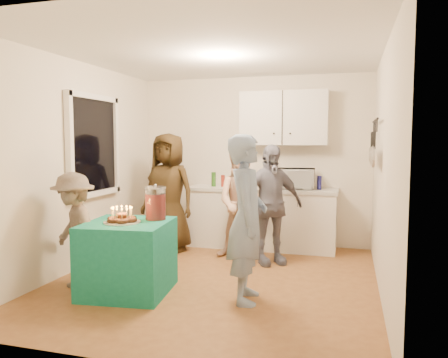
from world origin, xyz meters
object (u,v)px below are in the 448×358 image
(man_birthday, at_px, (247,219))
(child_near_left, at_px, (74,231))
(counter, at_px, (261,219))
(woman_back_right, at_px, (270,205))
(punch_jar, at_px, (156,204))
(woman_back_left, at_px, (169,192))
(woman_back_center, at_px, (243,204))
(microwave, at_px, (296,179))
(party_table, at_px, (128,257))

(man_birthday, height_order, child_near_left, man_birthday)
(counter, height_order, man_birthday, man_birthday)
(child_near_left, bearing_deg, woman_back_right, 77.59)
(punch_jar, distance_m, man_birthday, 1.05)
(man_birthday, bearing_deg, woman_back_right, -9.19)
(woman_back_left, relative_size, woman_back_right, 1.10)
(counter, distance_m, child_near_left, 2.88)
(woman_back_right, bearing_deg, punch_jar, -162.74)
(woman_back_left, distance_m, woman_back_center, 1.14)
(counter, xyz_separation_m, microwave, (0.51, 0.00, 0.63))
(woman_back_left, height_order, woman_back_center, woman_back_left)
(party_table, relative_size, man_birthday, 0.51)
(microwave, height_order, woman_back_left, woman_back_left)
(party_table, distance_m, punch_jar, 0.63)
(punch_jar, height_order, child_near_left, child_near_left)
(microwave, relative_size, party_table, 0.63)
(counter, distance_m, woman_back_left, 1.45)
(punch_jar, bearing_deg, woman_back_center, 67.22)
(counter, height_order, woman_back_center, woman_back_center)
(microwave, xyz_separation_m, man_birthday, (-0.22, -2.22, -0.22))
(party_table, relative_size, woman_back_right, 0.54)
(punch_jar, height_order, man_birthday, man_birthday)
(party_table, distance_m, child_near_left, 0.68)
(punch_jar, xyz_separation_m, woman_back_center, (0.62, 1.47, -0.17))
(woman_back_right, bearing_deg, party_table, -163.97)
(microwave, distance_m, man_birthday, 2.25)
(microwave, xyz_separation_m, punch_jar, (-1.26, -2.13, -0.13))
(party_table, bearing_deg, microwave, 57.69)
(microwave, bearing_deg, woman_back_right, -108.94)
(counter, height_order, woman_back_left, woman_back_left)
(man_birthday, bearing_deg, woman_back_center, 5.19)
(counter, height_order, woman_back_right, woman_back_right)
(microwave, bearing_deg, man_birthday, -98.84)
(counter, bearing_deg, microwave, 0.00)
(child_near_left, bearing_deg, woman_back_center, 87.65)
(party_table, bearing_deg, counter, 67.45)
(punch_jar, distance_m, child_near_left, 0.94)
(woman_back_right, bearing_deg, woman_back_left, 135.68)
(woman_back_center, bearing_deg, counter, 71.78)
(woman_back_center, bearing_deg, woman_back_right, -30.86)
(child_near_left, bearing_deg, man_birthday, 42.94)
(microwave, height_order, party_table, microwave)
(woman_back_center, bearing_deg, woman_back_left, 168.45)
(party_table, bearing_deg, punch_jar, 43.86)
(party_table, xyz_separation_m, man_birthday, (1.26, 0.12, 0.46))
(counter, xyz_separation_m, child_near_left, (-1.60, -2.38, 0.21))
(party_table, bearing_deg, woman_back_right, 50.37)
(party_table, height_order, punch_jar, punch_jar)
(microwave, relative_size, woman_back_center, 0.36)
(punch_jar, height_order, woman_back_center, woman_back_center)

